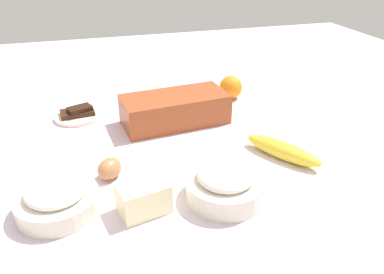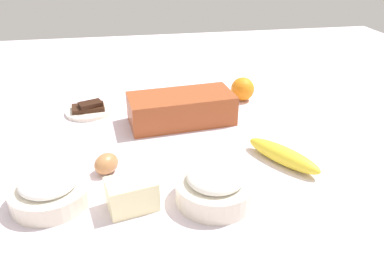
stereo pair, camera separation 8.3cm
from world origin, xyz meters
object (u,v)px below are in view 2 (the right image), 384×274
Objects in this scene: loaf_pan at (183,108)px; egg_near_butter at (106,164)px; flour_bowl at (215,186)px; chocolate_plate at (89,110)px; sugar_bowl at (50,189)px; orange_fruit at (243,89)px; butter_block at (132,194)px; banana at (283,155)px.

loaf_pan is 0.30m from egg_near_butter.
flour_bowl reaches higher than chocolate_plate.
sugar_bowl reaches higher than egg_near_butter.
orange_fruit is at bearing 1.90° from chocolate_plate.
butter_block is at bearing -127.22° from orange_fruit.
chocolate_plate is (-0.46, -0.02, -0.03)m from orange_fruit.
loaf_pan reaches higher than flour_bowl.
flour_bowl is 0.25m from egg_near_butter.
orange_fruit is (0.21, 0.12, -0.01)m from loaf_pan.
egg_near_butter is at bearing 39.60° from sugar_bowl.
orange_fruit reaches higher than butter_block.
orange_fruit is (0.20, 0.48, 0.00)m from flour_bowl.
loaf_pan is at bearing 127.17° from banana.
egg_near_butter is at bearing -138.20° from loaf_pan.
sugar_bowl is 2.67× the size of egg_near_butter.
banana is 0.39m from egg_near_butter.
banana is at bearing -4.41° from egg_near_butter.
egg_near_butter is at bearing -140.02° from orange_fruit.
banana is 1.46× the size of chocolate_plate.
banana is at bearing -58.63° from loaf_pan.
butter_block is (-0.34, -0.10, 0.01)m from banana.
sugar_bowl is at bearing 171.02° from flour_bowl.
chocolate_plate is at bearing 151.80° from loaf_pan.
loaf_pan is at bearing 66.65° from butter_block.
loaf_pan reaches higher than chocolate_plate.
flour_bowl is at bearing -59.94° from chocolate_plate.
loaf_pan is 1.54× the size of banana.
flour_bowl reaches higher than orange_fruit.
sugar_bowl reaches higher than chocolate_plate.
orange_fruit reaches higher than banana.
flour_bowl is at bearing -2.07° from butter_block.
flour_bowl is 1.17× the size of chocolate_plate.
butter_block is at bearing -163.82° from banana.
flour_bowl is 0.53m from chocolate_plate.
loaf_pan is 5.12× the size of egg_near_butter.
orange_fruit is 0.59m from butter_block.
banana is at bearing 6.38° from sugar_bowl.
flour_bowl reaches higher than butter_block.
sugar_bowl is at bearing -96.22° from chocolate_plate.
egg_near_butter is (-0.41, -0.34, -0.01)m from orange_fruit.
loaf_pan is at bearing 91.28° from flour_bowl.
loaf_pan reaches higher than orange_fruit.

